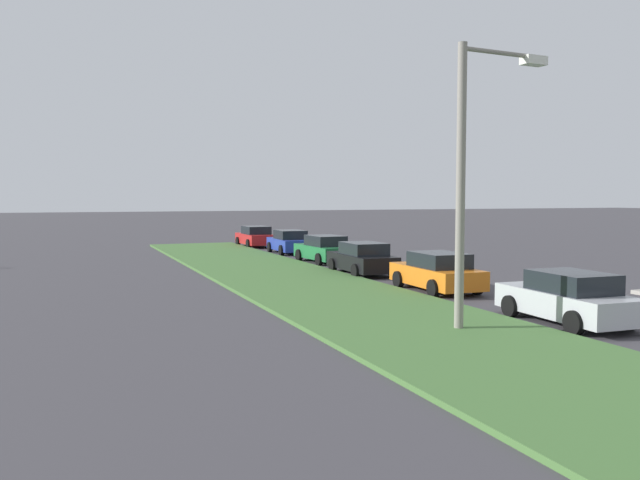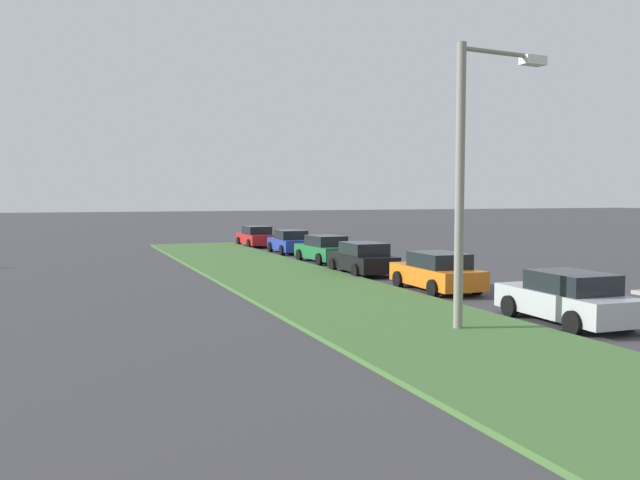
{
  "view_description": "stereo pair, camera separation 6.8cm",
  "coord_description": "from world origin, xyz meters",
  "px_view_note": "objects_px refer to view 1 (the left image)",
  "views": [
    {
      "loc": [
        -7.59,
        16.46,
        3.56
      ],
      "look_at": [
        16.71,
        6.71,
        1.8
      ],
      "focal_mm": 36.28,
      "sensor_mm": 36.0,
      "label": 1
    },
    {
      "loc": [
        -7.62,
        16.4,
        3.56
      ],
      "look_at": [
        16.71,
        6.71,
        1.8
      ],
      "focal_mm": 36.28,
      "sensor_mm": 36.0,
      "label": 2
    }
  ],
  "objects_px": {
    "parked_car_red": "(255,237)",
    "parked_car_green": "(324,249)",
    "parked_car_silver": "(568,298)",
    "parked_car_orange": "(437,272)",
    "parked_car_black": "(362,259)",
    "parked_car_blue": "(290,242)",
    "streetlight": "(472,165)"
  },
  "relations": [
    {
      "from": "parked_car_red",
      "to": "parked_car_green",
      "type": "bearing_deg",
      "value": -178.78
    },
    {
      "from": "parked_car_silver",
      "to": "parked_car_orange",
      "type": "xyz_separation_m",
      "value": [
        6.76,
        0.04,
        0.0
      ]
    },
    {
      "from": "parked_car_orange",
      "to": "parked_car_red",
      "type": "xyz_separation_m",
      "value": [
        23.4,
        0.32,
        0.0
      ]
    },
    {
      "from": "parked_car_black",
      "to": "parked_car_red",
      "type": "bearing_deg",
      "value": 1.14
    },
    {
      "from": "parked_car_black",
      "to": "parked_car_blue",
      "type": "distance_m",
      "value": 11.58
    },
    {
      "from": "parked_car_green",
      "to": "parked_car_blue",
      "type": "height_order",
      "value": "same"
    },
    {
      "from": "parked_car_silver",
      "to": "parked_car_red",
      "type": "relative_size",
      "value": 1.01
    },
    {
      "from": "parked_car_orange",
      "to": "parked_car_red",
      "type": "relative_size",
      "value": 1.01
    },
    {
      "from": "parked_car_black",
      "to": "streetlight",
      "type": "distance_m",
      "value": 13.26
    },
    {
      "from": "parked_car_red",
      "to": "streetlight",
      "type": "distance_m",
      "value": 30.34
    },
    {
      "from": "parked_car_orange",
      "to": "parked_car_red",
      "type": "bearing_deg",
      "value": 2.38
    },
    {
      "from": "parked_car_orange",
      "to": "parked_car_red",
      "type": "distance_m",
      "value": 23.41
    },
    {
      "from": "parked_car_green",
      "to": "streetlight",
      "type": "bearing_deg",
      "value": 167.43
    },
    {
      "from": "parked_car_orange",
      "to": "parked_car_silver",
      "type": "bearing_deg",
      "value": -178.08
    },
    {
      "from": "parked_car_blue",
      "to": "parked_car_red",
      "type": "xyz_separation_m",
      "value": [
        6.0,
        0.48,
        0.0
      ]
    },
    {
      "from": "parked_car_silver",
      "to": "parked_car_green",
      "type": "xyz_separation_m",
      "value": [
        18.18,
        -0.04,
        0.0
      ]
    },
    {
      "from": "parked_car_green",
      "to": "parked_car_blue",
      "type": "bearing_deg",
      "value": -3.31
    },
    {
      "from": "parked_car_green",
      "to": "streetlight",
      "type": "xyz_separation_m",
      "value": [
        -18.0,
        3.2,
        3.67
      ]
    },
    {
      "from": "parked_car_red",
      "to": "streetlight",
      "type": "height_order",
      "value": "streetlight"
    },
    {
      "from": "parked_car_black",
      "to": "parked_car_red",
      "type": "relative_size",
      "value": 1.0
    },
    {
      "from": "parked_car_blue",
      "to": "parked_car_red",
      "type": "distance_m",
      "value": 6.01
    },
    {
      "from": "parked_car_green",
      "to": "streetlight",
      "type": "distance_m",
      "value": 18.65
    },
    {
      "from": "parked_car_silver",
      "to": "parked_car_green",
      "type": "height_order",
      "value": "same"
    },
    {
      "from": "parked_car_silver",
      "to": "parked_car_red",
      "type": "xyz_separation_m",
      "value": [
        30.16,
        0.35,
        0.0
      ]
    },
    {
      "from": "parked_car_silver",
      "to": "streetlight",
      "type": "distance_m",
      "value": 4.85
    },
    {
      "from": "parked_car_black",
      "to": "parked_car_green",
      "type": "height_order",
      "value": "same"
    },
    {
      "from": "parked_car_green",
      "to": "parked_car_orange",
      "type": "bearing_deg",
      "value": 177.13
    },
    {
      "from": "parked_car_orange",
      "to": "parked_car_blue",
      "type": "xyz_separation_m",
      "value": [
        17.41,
        -0.16,
        0.0
      ]
    },
    {
      "from": "parked_car_silver",
      "to": "parked_car_orange",
      "type": "height_order",
      "value": "same"
    },
    {
      "from": "parked_car_red",
      "to": "parked_car_orange",
      "type": "bearing_deg",
      "value": -179.87
    },
    {
      "from": "parked_car_silver",
      "to": "parked_car_black",
      "type": "xyz_separation_m",
      "value": [
        12.6,
        0.36,
        0.0
      ]
    },
    {
      "from": "parked_car_blue",
      "to": "streetlight",
      "type": "relative_size",
      "value": 0.58
    }
  ]
}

